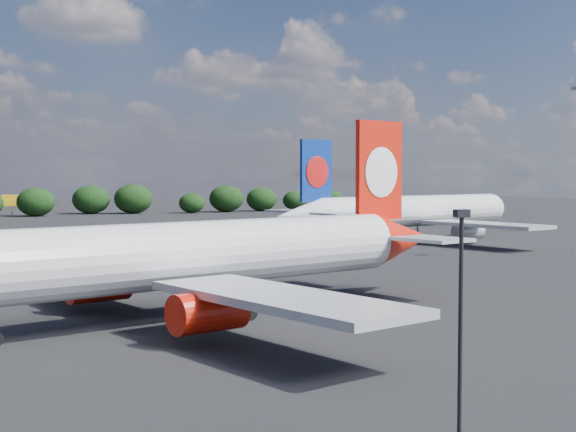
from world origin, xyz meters
name	(u,v)px	position (x,y,z in m)	size (l,w,h in m)	color
qantas_airliner	(212,255)	(13.15, 19.79, 4.75)	(47.14, 45.17, 15.59)	silver
china_southern_airliner	(405,212)	(61.86, 70.34, 4.81)	(48.02, 45.95, 15.79)	silver
apron_lamp_post	(460,327)	(10.98, -14.60, 5.44)	(0.55, 0.30, 9.62)	black
billboard_yellow	(12,201)	(12.00, 182.00, 3.87)	(5.00, 0.30, 5.50)	gold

